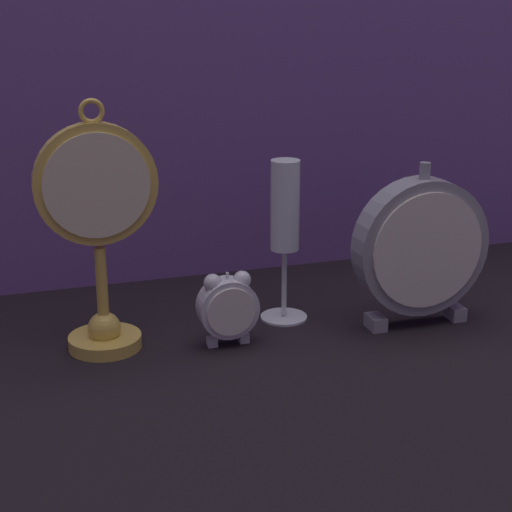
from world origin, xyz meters
TOP-DOWN VIEW (x-y plane):
  - ground_plane at (0.00, 0.00)m, footprint 4.00×4.00m
  - fabric_backdrop_drape at (0.00, 0.33)m, footprint 1.72×0.01m
  - pocket_watch_on_stand at (-0.19, 0.09)m, footprint 0.15×0.09m
  - alarm_clock_twin_bell at (-0.04, 0.05)m, footprint 0.07×0.03m
  - mantel_clock_silver at (0.21, 0.04)m, footprint 0.18×0.04m
  - champagne_flute at (0.05, 0.11)m, footprint 0.06×0.06m

SIDE VIEW (x-z plane):
  - ground_plane at x=0.00m, z-range 0.00..0.00m
  - alarm_clock_twin_bell at x=-0.04m, z-range 0.00..0.10m
  - mantel_clock_silver at x=0.21m, z-range 0.00..0.21m
  - champagne_flute at x=0.05m, z-range 0.03..0.24m
  - pocket_watch_on_stand at x=-0.19m, z-range -0.01..0.30m
  - fabric_backdrop_drape at x=0.00m, z-range 0.00..0.68m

